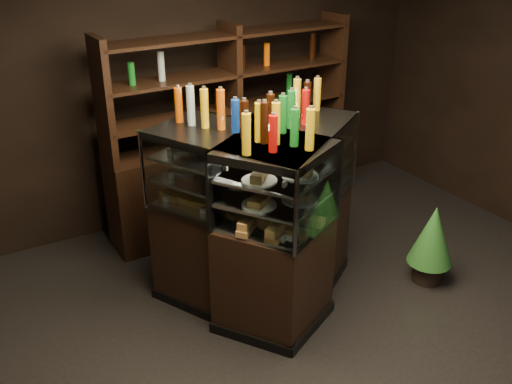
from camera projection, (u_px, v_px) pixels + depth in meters
ground at (354, 331)px, 4.35m from camera, size 5.00×5.00×0.00m
room_shell at (377, 80)px, 3.51m from camera, size 5.02×5.02×3.01m
display_case at (264, 249)px, 4.49m from camera, size 1.70×1.50×1.47m
food_display at (264, 182)px, 4.23m from camera, size 1.28×1.18×0.45m
bottles_top at (264, 114)px, 4.01m from camera, size 1.12×1.04×0.30m
potted_conifer at (433, 234)px, 4.76m from camera, size 0.38×0.38×0.81m
back_shelving at (232, 166)px, 5.71m from camera, size 2.51×0.50×2.00m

